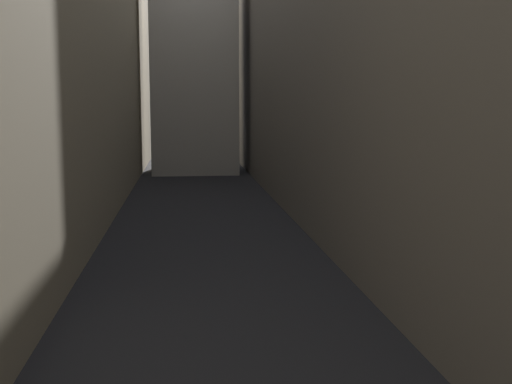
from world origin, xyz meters
TOP-DOWN VIEW (x-y plane):
  - ground_plane at (0.00, 48.00)m, footprint 264.00×264.00m
  - building_block_right at (11.43, 50.00)m, footprint 11.87×108.00m

SIDE VIEW (x-z plane):
  - ground_plane at x=0.00m, z-range 0.00..0.00m
  - building_block_right at x=11.43m, z-range 0.00..21.03m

